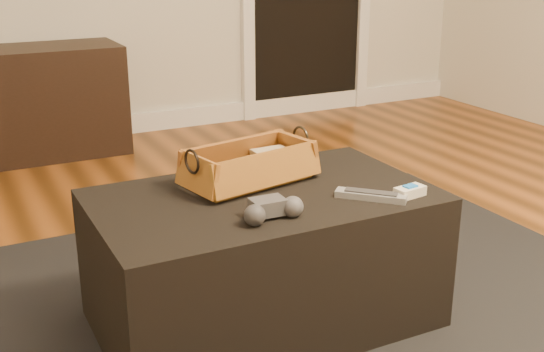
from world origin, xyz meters
name	(u,v)px	position (x,y,z in m)	size (l,w,h in m)	color
baseboard	(125,124)	(0.00, 2.73, 0.06)	(5.00, 0.04, 0.12)	white
area_rug	(271,328)	(-0.22, 0.28, 0.01)	(2.60, 2.00, 0.01)	black
ottoman	(263,258)	(-0.22, 0.33, 0.22)	(1.00, 0.60, 0.42)	black
tv_remote	(247,177)	(-0.23, 0.42, 0.46)	(0.22, 0.05, 0.02)	black
cloth_bundle	(271,159)	(-0.11, 0.50, 0.48)	(0.12, 0.08, 0.06)	tan
wicker_basket	(250,167)	(-0.21, 0.44, 0.48)	(0.45, 0.30, 0.15)	#986522
game_controller	(272,209)	(-0.28, 0.14, 0.46)	(0.18, 0.10, 0.06)	#3B3C3E
silver_remote	(371,195)	(0.04, 0.15, 0.44)	(0.18, 0.18, 0.02)	#919598
cream_gadget	(410,191)	(0.16, 0.12, 0.45)	(0.10, 0.06, 0.03)	silver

